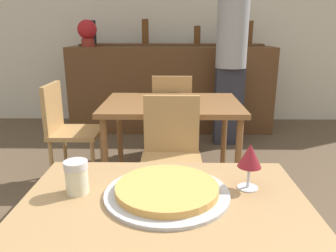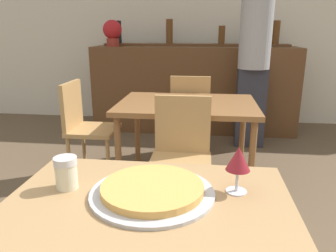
% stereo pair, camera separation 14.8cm
% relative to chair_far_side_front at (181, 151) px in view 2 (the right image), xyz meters
% --- Properties ---
extents(wall_back, '(8.00, 0.05, 2.80)m').
position_rel_chair_far_side_front_xyz_m(wall_back, '(-0.02, 2.75, 0.88)').
color(wall_back, silver).
rests_on(wall_back, ground_plane).
extents(dining_table_near, '(0.91, 0.73, 0.78)m').
position_rel_chair_far_side_front_xyz_m(dining_table_near, '(-0.02, -1.18, 0.16)').
color(dining_table_near, '#A87F51').
rests_on(dining_table_near, ground_plane).
extents(dining_table_far, '(1.12, 0.81, 0.72)m').
position_rel_chair_far_side_front_xyz_m(dining_table_far, '(0.00, 0.58, 0.13)').
color(dining_table_far, brown).
rests_on(dining_table_far, ground_plane).
extents(bar_counter, '(2.60, 0.56, 1.09)m').
position_rel_chair_far_side_front_xyz_m(bar_counter, '(-0.02, 2.24, 0.03)').
color(bar_counter, brown).
rests_on(bar_counter, ground_plane).
extents(bar_back_shelf, '(2.39, 0.24, 0.34)m').
position_rel_chair_far_side_front_xyz_m(bar_back_shelf, '(0.01, 2.38, 0.64)').
color(bar_back_shelf, brown).
rests_on(bar_back_shelf, bar_counter).
extents(chair_far_side_front, '(0.40, 0.40, 0.87)m').
position_rel_chair_far_side_front_xyz_m(chair_far_side_front, '(0.00, 0.00, 0.00)').
color(chair_far_side_front, tan).
rests_on(chair_far_side_front, ground_plane).
extents(chair_far_side_back, '(0.40, 0.40, 0.87)m').
position_rel_chair_far_side_front_xyz_m(chair_far_side_back, '(-0.00, 1.16, 0.00)').
color(chair_far_side_back, tan).
rests_on(chair_far_side_back, ground_plane).
extents(chair_far_side_left, '(0.40, 0.40, 0.87)m').
position_rel_chair_far_side_front_xyz_m(chair_far_side_left, '(-0.89, 0.58, 0.00)').
color(chair_far_side_left, tan).
rests_on(chair_far_side_left, ground_plane).
extents(pizza_tray, '(0.41, 0.41, 0.04)m').
position_rel_chair_far_side_front_xyz_m(pizza_tray, '(-0.01, -1.09, 0.28)').
color(pizza_tray, '#B7B7BC').
rests_on(pizza_tray, dining_table_near).
extents(cheese_shaker, '(0.08, 0.08, 0.11)m').
position_rel_chair_far_side_front_xyz_m(cheese_shaker, '(-0.31, -1.08, 0.32)').
color(cheese_shaker, beige).
rests_on(cheese_shaker, dining_table_near).
extents(person_standing, '(0.34, 0.34, 1.86)m').
position_rel_chair_far_side_front_xyz_m(person_standing, '(0.65, 1.66, 0.50)').
color(person_standing, '#2D2D38').
rests_on(person_standing, ground_plane).
extents(wine_glass, '(0.08, 0.08, 0.16)m').
position_rel_chair_far_side_front_xyz_m(wine_glass, '(0.27, -1.04, 0.38)').
color(wine_glass, silver).
rests_on(wine_glass, dining_table_near).
extents(potted_plant, '(0.24, 0.24, 0.33)m').
position_rel_chair_far_side_front_xyz_m(potted_plant, '(-1.07, 2.19, 0.76)').
color(potted_plant, maroon).
rests_on(potted_plant, bar_counter).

